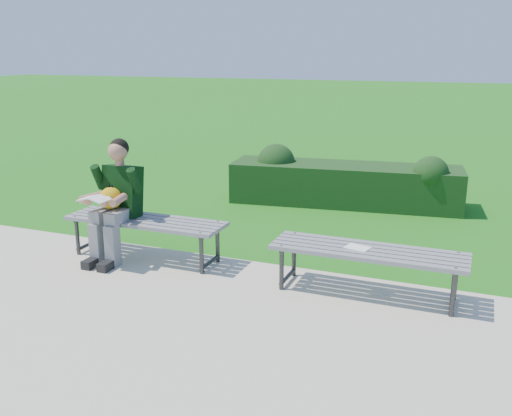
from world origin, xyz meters
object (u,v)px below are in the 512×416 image
at_px(bench_left, 145,224).
at_px(paper_sheet, 357,248).
at_px(hedge, 343,182).
at_px(seated_boy, 115,197).
at_px(bench_right, 368,255).

height_order(bench_left, paper_sheet, bench_left).
distance_m(hedge, bench_left, 3.49).
height_order(hedge, seated_boy, seated_boy).
distance_m(bench_left, paper_sheet, 2.36).
bearing_deg(bench_left, bench_right, -1.74).
relative_size(bench_left, seated_boy, 1.37).
bearing_deg(hedge, bench_right, -72.70).
height_order(bench_left, seated_boy, seated_boy).
xyz_separation_m(bench_left, bench_right, (2.46, -0.07, 0.00)).
height_order(bench_left, bench_right, same).
bearing_deg(seated_boy, hedge, 61.93).
bearing_deg(bench_left, paper_sheet, -1.82).
bearing_deg(hedge, seated_boy, -118.07).
xyz_separation_m(bench_right, seated_boy, (-2.76, -0.02, 0.30)).
bearing_deg(paper_sheet, seated_boy, -179.58).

